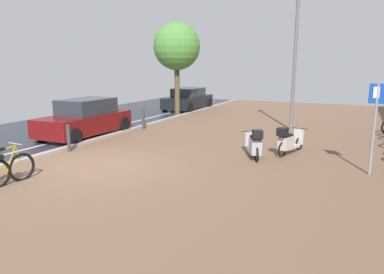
# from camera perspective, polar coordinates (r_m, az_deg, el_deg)

# --- Properties ---
(ground) EXTENTS (21.00, 40.00, 0.13)m
(ground) POSITION_cam_1_polar(r_m,az_deg,el_deg) (9.48, -7.99, -5.82)
(ground) COLOR #2A2F3B
(bicycle_foreground) EXTENTS (0.69, 1.38, 1.09)m
(bicycle_foreground) POSITION_cam_1_polar(r_m,az_deg,el_deg) (9.46, -27.99, -4.52)
(bicycle_foreground) COLOR black
(bicycle_foreground) RESTS_ON ground
(scooter_near) EXTENTS (0.77, 1.70, 0.94)m
(scooter_near) POSITION_cam_1_polar(r_m,az_deg,el_deg) (11.54, 15.41, -0.68)
(scooter_near) COLOR black
(scooter_near) RESTS_ON ground
(scooter_mid) EXTENTS (0.97, 1.58, 0.97)m
(scooter_mid) POSITION_cam_1_polar(r_m,az_deg,el_deg) (10.81, 10.10, -1.20)
(scooter_mid) COLOR black
(scooter_mid) RESTS_ON ground
(parked_car_near) EXTENTS (1.84, 3.98, 1.48)m
(parked_car_near) POSITION_cam_1_polar(r_m,az_deg,el_deg) (14.69, -16.96, 2.85)
(parked_car_near) COLOR maroon
(parked_car_near) RESTS_ON ground
(parked_car_far) EXTENTS (1.88, 4.12, 1.37)m
(parked_car_far) POSITION_cam_1_polar(r_m,az_deg,el_deg) (22.59, -0.64, 6.14)
(parked_car_far) COLOR black
(parked_car_far) RESTS_ON ground
(parking_sign) EXTENTS (0.40, 0.07, 2.35)m
(parking_sign) POSITION_cam_1_polar(r_m,az_deg,el_deg) (10.00, 27.61, 2.60)
(parking_sign) COLOR gray
(parking_sign) RESTS_ON ground
(lamp_post) EXTENTS (0.20, 0.52, 5.95)m
(lamp_post) POSITION_cam_1_polar(r_m,az_deg,el_deg) (15.84, 16.43, 12.96)
(lamp_post) COLOR slate
(lamp_post) RESTS_ON ground
(street_tree) EXTENTS (2.55, 2.55, 5.07)m
(street_tree) POSITION_cam_1_polar(r_m,az_deg,el_deg) (19.70, -2.50, 14.41)
(street_tree) COLOR brown
(street_tree) RESTS_ON ground
(bollard_near) EXTENTS (0.12, 0.12, 0.89)m
(bollard_near) POSITION_cam_1_polar(r_m,az_deg,el_deg) (12.22, -19.43, -0.16)
(bollard_near) COLOR #38383D
(bollard_near) RESTS_ON ground
(bollard_far) EXTENTS (0.12, 0.12, 0.94)m
(bollard_far) POSITION_cam_1_polar(r_m,az_deg,el_deg) (15.70, -7.91, 2.97)
(bollard_far) COLOR #38383D
(bollard_far) RESTS_ON ground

